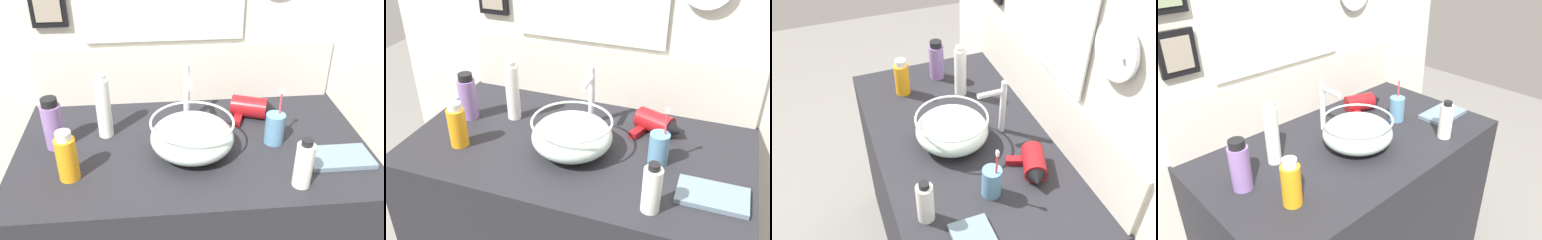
# 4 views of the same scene
# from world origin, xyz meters

# --- Properties ---
(vanity_counter) EXTENTS (1.20, 0.67, 0.84)m
(vanity_counter) POSITION_xyz_m (0.00, 0.00, 0.42)
(vanity_counter) COLOR #232328
(vanity_counter) RESTS_ON ground
(back_panel) EXTENTS (1.95, 0.10, 2.40)m
(back_panel) POSITION_xyz_m (-0.00, 0.36, 1.20)
(back_panel) COLOR silver
(back_panel) RESTS_ON ground
(glass_bowl_sink) EXTENTS (0.27, 0.27, 0.13)m
(glass_bowl_sink) POSITION_xyz_m (-0.01, -0.05, 0.91)
(glass_bowl_sink) COLOR silver
(glass_bowl_sink) RESTS_ON vanity_counter
(faucet) EXTENTS (0.02, 0.12, 0.23)m
(faucet) POSITION_xyz_m (-0.01, 0.15, 0.97)
(faucet) COLOR silver
(faucet) RESTS_ON vanity_counter
(hair_drier) EXTENTS (0.19, 0.14, 0.08)m
(hair_drier) POSITION_xyz_m (0.24, 0.17, 0.88)
(hair_drier) COLOR maroon
(hair_drier) RESTS_ON vanity_counter
(toothbrush_cup) EXTENTS (0.07, 0.07, 0.20)m
(toothbrush_cup) POSITION_xyz_m (0.28, -0.01, 0.90)
(toothbrush_cup) COLOR #598CB2
(toothbrush_cup) RESTS_ON vanity_counter
(spray_bottle) EXTENTS (0.05, 0.05, 0.16)m
(spray_bottle) POSITION_xyz_m (0.30, -0.24, 0.92)
(spray_bottle) COLOR white
(spray_bottle) RESTS_ON vanity_counter
(soap_dispenser) EXTENTS (0.06, 0.06, 0.17)m
(soap_dispenser) POSITION_xyz_m (-0.39, -0.14, 0.92)
(soap_dispenser) COLOR orange
(soap_dispenser) RESTS_ON vanity_counter
(shampoo_bottle) EXTENTS (0.07, 0.07, 0.18)m
(shampoo_bottle) POSITION_xyz_m (-0.46, 0.04, 0.93)
(shampoo_bottle) COLOR #8C6BB2
(shampoo_bottle) RESTS_ON vanity_counter
(lotion_bottle) EXTENTS (0.05, 0.05, 0.24)m
(lotion_bottle) POSITION_xyz_m (-0.30, 0.09, 0.96)
(lotion_bottle) COLOR white
(lotion_bottle) RESTS_ON vanity_counter
(hand_towel) EXTENTS (0.21, 0.13, 0.02)m
(hand_towel) POSITION_xyz_m (0.47, -0.13, 0.85)
(hand_towel) COLOR slate
(hand_towel) RESTS_ON vanity_counter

